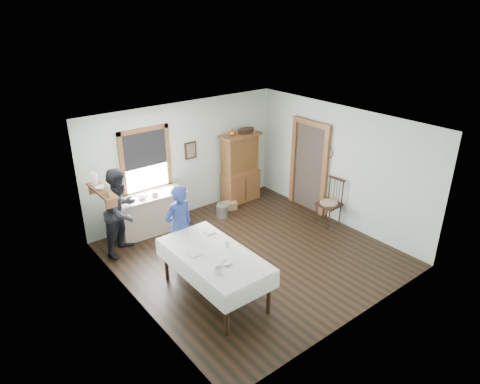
{
  "coord_description": "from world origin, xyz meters",
  "views": [
    {
      "loc": [
        -4.81,
        -5.68,
        4.73
      ],
      "look_at": [
        -0.09,
        0.3,
        1.32
      ],
      "focal_mm": 32.0,
      "sensor_mm": 36.0,
      "label": 1
    }
  ],
  "objects_px": {
    "dining_table": "(214,274)",
    "figure_dark": "(122,214)",
    "woman_blue": "(179,230)",
    "china_hutch": "(240,168)",
    "spindle_chair": "(329,202)",
    "work_counter": "(152,213)",
    "pail": "(222,211)",
    "wicker_basket": "(230,205)"
  },
  "relations": [
    {
      "from": "dining_table",
      "to": "figure_dark",
      "type": "bearing_deg",
      "value": 104.42
    },
    {
      "from": "dining_table",
      "to": "woman_blue",
      "type": "relative_size",
      "value": 1.35
    },
    {
      "from": "china_hutch",
      "to": "figure_dark",
      "type": "distance_m",
      "value": 3.41
    },
    {
      "from": "china_hutch",
      "to": "work_counter",
      "type": "bearing_deg",
      "value": 179.83
    },
    {
      "from": "woman_blue",
      "to": "figure_dark",
      "type": "height_order",
      "value": "figure_dark"
    },
    {
      "from": "spindle_chair",
      "to": "woman_blue",
      "type": "height_order",
      "value": "woman_blue"
    },
    {
      "from": "china_hutch",
      "to": "dining_table",
      "type": "distance_m",
      "value": 3.97
    },
    {
      "from": "figure_dark",
      "to": "wicker_basket",
      "type": "bearing_deg",
      "value": -27.61
    },
    {
      "from": "work_counter",
      "to": "pail",
      "type": "bearing_deg",
      "value": -11.12
    },
    {
      "from": "dining_table",
      "to": "wicker_basket",
      "type": "xyz_separation_m",
      "value": [
        2.26,
        2.54,
        -0.33
      ]
    },
    {
      "from": "spindle_chair",
      "to": "wicker_basket",
      "type": "height_order",
      "value": "spindle_chair"
    },
    {
      "from": "figure_dark",
      "to": "pail",
      "type": "bearing_deg",
      "value": -31.94
    },
    {
      "from": "work_counter",
      "to": "pail",
      "type": "height_order",
      "value": "work_counter"
    },
    {
      "from": "china_hutch",
      "to": "spindle_chair",
      "type": "bearing_deg",
      "value": -72.79
    },
    {
      "from": "pail",
      "to": "figure_dark",
      "type": "bearing_deg",
      "value": 179.65
    },
    {
      "from": "wicker_basket",
      "to": "figure_dark",
      "type": "distance_m",
      "value": 2.97
    },
    {
      "from": "wicker_basket",
      "to": "woman_blue",
      "type": "bearing_deg",
      "value": -148.24
    },
    {
      "from": "china_hutch",
      "to": "pail",
      "type": "height_order",
      "value": "china_hutch"
    },
    {
      "from": "china_hutch",
      "to": "pail",
      "type": "distance_m",
      "value": 1.27
    },
    {
      "from": "china_hutch",
      "to": "woman_blue",
      "type": "bearing_deg",
      "value": -150.92
    },
    {
      "from": "spindle_chair",
      "to": "woman_blue",
      "type": "distance_m",
      "value": 3.6
    },
    {
      "from": "pail",
      "to": "wicker_basket",
      "type": "relative_size",
      "value": 0.96
    },
    {
      "from": "woman_blue",
      "to": "figure_dark",
      "type": "relative_size",
      "value": 0.94
    },
    {
      "from": "pail",
      "to": "spindle_chair",
      "type": "bearing_deg",
      "value": -46.74
    },
    {
      "from": "dining_table",
      "to": "pail",
      "type": "xyz_separation_m",
      "value": [
        1.86,
        2.33,
        -0.28
      ]
    },
    {
      "from": "work_counter",
      "to": "figure_dark",
      "type": "xyz_separation_m",
      "value": [
        -0.84,
        -0.39,
        0.4
      ]
    },
    {
      "from": "work_counter",
      "to": "pail",
      "type": "distance_m",
      "value": 1.7
    },
    {
      "from": "work_counter",
      "to": "woman_blue",
      "type": "relative_size",
      "value": 0.98
    },
    {
      "from": "pail",
      "to": "woman_blue",
      "type": "distance_m",
      "value": 2.27
    },
    {
      "from": "work_counter",
      "to": "woman_blue",
      "type": "xyz_separation_m",
      "value": [
        -0.21,
        -1.58,
        0.35
      ]
    },
    {
      "from": "dining_table",
      "to": "spindle_chair",
      "type": "relative_size",
      "value": 1.92
    },
    {
      "from": "pail",
      "to": "wicker_basket",
      "type": "bearing_deg",
      "value": 28.03
    },
    {
      "from": "spindle_chair",
      "to": "figure_dark",
      "type": "relative_size",
      "value": 0.66
    },
    {
      "from": "spindle_chair",
      "to": "work_counter",
      "type": "bearing_deg",
      "value": 142.98
    },
    {
      "from": "work_counter",
      "to": "woman_blue",
      "type": "bearing_deg",
      "value": -94.97
    },
    {
      "from": "work_counter",
      "to": "pail",
      "type": "relative_size",
      "value": 5.15
    },
    {
      "from": "china_hutch",
      "to": "spindle_chair",
      "type": "height_order",
      "value": "china_hutch"
    },
    {
      "from": "pail",
      "to": "work_counter",
      "type": "bearing_deg",
      "value": 166.15
    },
    {
      "from": "spindle_chair",
      "to": "wicker_basket",
      "type": "bearing_deg",
      "value": 119.21
    },
    {
      "from": "dining_table",
      "to": "woman_blue",
      "type": "distance_m",
      "value": 1.21
    },
    {
      "from": "china_hutch",
      "to": "pail",
      "type": "relative_size",
      "value": 5.94
    },
    {
      "from": "work_counter",
      "to": "wicker_basket",
      "type": "xyz_separation_m",
      "value": [
        2.03,
        -0.19,
        -0.35
      ]
    }
  ]
}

